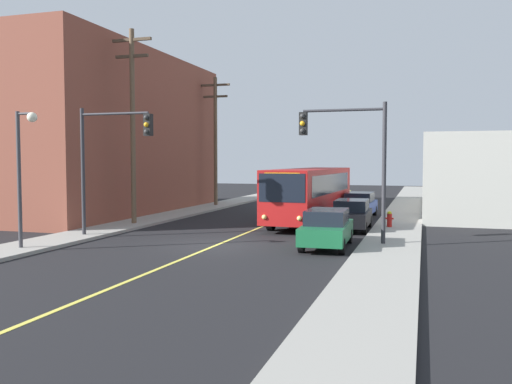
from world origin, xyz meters
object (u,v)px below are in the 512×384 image
Objects in this scene: utility_pole_near at (133,118)px; traffic_signal_left_corner at (111,147)px; utility_pole_mid at (216,135)px; fire_hydrant at (389,219)px; parked_car_blue at (360,204)px; city_bus at (311,192)px; parked_car_black at (352,214)px; parked_car_green at (327,228)px; street_lamp_left at (23,159)px; traffic_signal_right_corner at (348,146)px.

traffic_signal_left_corner is at bearing -71.34° from utility_pole_near.
utility_pole_mid reaches higher than fire_hydrant.
parked_car_blue is at bearing 35.59° from utility_pole_near.
city_bus is 12.25m from traffic_signal_left_corner.
parked_car_black is 0.44× the size of utility_pole_mid.
city_bus is 2.74× the size of parked_car_green.
fire_hydrant is at bearing 24.28° from parked_car_black.
parked_car_black is at bearing 32.12° from traffic_signal_left_corner.
street_lamp_left reaches higher than parked_car_black.
city_bus is at bearing 50.62° from traffic_signal_left_corner.
utility_pole_near reaches higher than parked_car_black.
traffic_signal_left_corner is 7.14× the size of fire_hydrant.
parked_car_blue is at bearing 93.85° from traffic_signal_right_corner.
utility_pole_near is at bearing 164.07° from traffic_signal_right_corner.
utility_pole_near is at bearing 159.06° from parked_car_green.
street_lamp_left is 18.15m from fire_hydrant.
parked_car_green is 7.29m from fire_hydrant.
parked_car_green and parked_car_blue have the same top height.
traffic_signal_right_corner is (0.45, -5.17, 3.46)m from parked_car_black.
fire_hydrant is (12.26, 7.36, -3.72)m from traffic_signal_left_corner.
utility_pole_mid is (-9.50, 8.83, 3.88)m from city_bus.
utility_pole_mid is 1.68× the size of traffic_signal_left_corner.
traffic_signal_left_corner is at bearing -172.95° from traffic_signal_right_corner.
city_bus is 4.76m from parked_car_blue.
traffic_signal_left_corner is 1.00× the size of traffic_signal_right_corner.
parked_car_blue is (-0.08, 12.86, 0.00)m from parked_car_green.
parked_car_blue is 13.74m from utility_pole_mid.
parked_car_black is 13.21m from utility_pole_near.
traffic_signal_right_corner is (3.21, -7.93, 2.49)m from city_bus.
traffic_signal_right_corner reaches higher than parked_car_blue.
parked_car_blue is 16.97m from traffic_signal_left_corner.
utility_pole_near is 12.89× the size of fire_hydrant.
traffic_signal_right_corner is 1.09× the size of street_lamp_left.
city_bus is 8.91m from traffic_signal_right_corner.
parked_car_green is 12.86m from parked_car_blue.
traffic_signal_right_corner reaches higher than fire_hydrant.
utility_pole_mid reaches higher than traffic_signal_left_corner.
parked_car_green is (2.49, -8.87, -0.98)m from city_bus.
fire_hydrant is at bearing -69.18° from parked_car_blue.
parked_car_blue is at bearing -22.12° from utility_pole_mid.
utility_pole_near is 13.21m from utility_pole_mid.
city_bus is 13.54m from utility_pole_mid.
parked_car_green reaches higher than fire_hydrant.
utility_pole_mid is at bearing 127.18° from traffic_signal_right_corner.
parked_car_black is 12.72m from traffic_signal_left_corner.
parked_car_green is at bearing 21.51° from street_lamp_left.
traffic_signal_left_corner is 1.09× the size of street_lamp_left.
traffic_signal_left_corner reaches higher than city_bus.
utility_pole_mid is at bearing 124.13° from parked_car_green.
traffic_signal_left_corner is at bearing -147.88° from parked_car_black.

